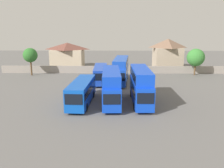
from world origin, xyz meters
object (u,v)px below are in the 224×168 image
Objects in this scene: house_terrace_left at (68,55)px; tree_left_of_lot at (30,55)px; bus_3 at (141,84)px; bus_4 at (101,73)px; bus_5 at (121,69)px; bus_1 at (82,91)px; bus_2 at (111,85)px; tree_behind_wall at (196,58)px; house_terrace_centre at (167,54)px.

tree_left_of_lot is at bearing -117.92° from house_terrace_left.
house_terrace_left is at bearing 62.08° from tree_left_of_lot.
tree_left_of_lot is (-23.76, 21.05, 1.86)m from bus_3.
bus_4 is (-6.82, 13.85, -1.00)m from bus_3.
bus_5 reaches higher than bus_4.
tree_left_of_lot is (-16.94, 7.20, 2.86)m from bus_4.
bus_1 is 0.98× the size of bus_2.
bus_5 is 24.24m from house_terrace_left.
bus_5 is 1.91× the size of tree_behind_wall.
bus_3 is 31.80m from tree_left_of_lot.
tree_behind_wall reaches higher than bus_3.
tree_left_of_lot is at bearing -142.10° from bus_1.
tree_behind_wall is at bearing 144.94° from bus_3.
bus_2 is 28.72m from tree_left_of_lot.
bus_4 is 0.91× the size of bus_5.
bus_2 is 34.80m from house_terrace_centre.
bus_1 reaches higher than bus_4.
house_terrace_centre reaches higher than bus_1.
house_terrace_centre is (14.84, 31.44, 1.44)m from bus_2.
tree_behind_wall is (19.49, 22.05, 1.44)m from bus_2.
bus_3 is 1.14× the size of house_terrace_left.
house_terrace_centre reaches higher than tree_behind_wall.
bus_4 is at bearing 175.56° from bus_1.
bus_4 is at bearing -23.03° from tree_left_of_lot.
bus_5 is at bearing 159.94° from bus_1.
house_terrace_centre is 1.31× the size of tree_behind_wall.
bus_4 is 1.32× the size of house_terrace_centre.
bus_5 is at bearing -126.67° from house_terrace_centre.
tree_behind_wall is (23.78, 22.49, 2.26)m from bus_1.
tree_left_of_lot is 38.94m from tree_behind_wall.
bus_3 is 37.30m from house_terrace_left.
house_terrace_left is at bearing -137.36° from bus_5.
house_terrace_centre is (10.51, 31.45, 1.30)m from bus_3.
house_terrace_centre is (27.97, -1.50, 0.60)m from house_terrace_left.
bus_3 is 26.79m from tree_behind_wall.
tree_left_of_lot is (-19.43, 21.05, 2.00)m from bus_2.
tree_left_of_lot is at bearing -178.53° from tree_behind_wall.
house_terrace_centre is 10.48m from tree_behind_wall.
tree_behind_wall reaches higher than bus_1.
house_terrace_left is 13.52m from tree_left_of_lot.
bus_3 is (8.63, 0.44, 0.96)m from bus_1.
bus_1 is 1.31× the size of house_terrace_centre.
bus_5 is 19.70m from tree_behind_wall.
tree_behind_wall is at bearing 1.47° from tree_left_of_lot.
bus_3 is 1.62× the size of tree_left_of_lot.
bus_4 is 23.58m from tree_behind_wall.
bus_1 is 32.81m from tree_behind_wall.
bus_3 is at bearing -41.54° from tree_left_of_lot.
house_terrace_left reaches higher than tree_behind_wall.
bus_5 reaches higher than bus_2.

